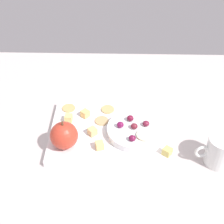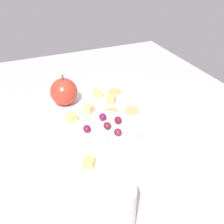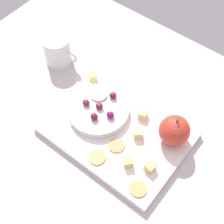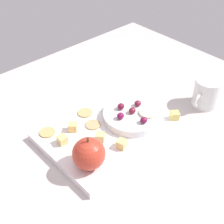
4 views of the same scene
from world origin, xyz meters
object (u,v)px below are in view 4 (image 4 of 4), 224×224
(apple_whole, at_px, (89,154))
(cheese_cube_2, at_px, (62,140))
(cheese_cube_1, at_px, (122,144))
(grape_4, at_px, (132,111))
(serving_dish, at_px, (132,115))
(cracker_2, at_px, (85,113))
(grape_0, at_px, (121,106))
(platter, at_px, (111,130))
(grape_2, at_px, (138,103))
(cheese_cube_3, at_px, (175,115))
(cracker_1, at_px, (93,125))
(cheese_cube_0, at_px, (100,137))
(apple_slice_0, at_px, (148,113))
(grape_1, at_px, (144,120))
(cheese_cube_4, at_px, (73,127))
(grape_3, at_px, (120,116))
(cup, at_px, (207,93))
(cracker_0, at_px, (47,132))

(apple_whole, distance_m, cheese_cube_2, 0.11)
(cheese_cube_1, xyz_separation_m, grape_4, (0.09, 0.06, 0.02))
(serving_dish, bearing_deg, apple_whole, -164.94)
(cracker_2, relative_size, grape_0, 2.04)
(platter, distance_m, grape_2, 0.11)
(platter, xyz_separation_m, cheese_cube_1, (-0.03, -0.07, 0.02))
(cheese_cube_3, bearing_deg, platter, 149.63)
(cheese_cube_3, distance_m, cracker_2, 0.25)
(cracker_1, xyz_separation_m, grape_4, (0.09, -0.05, 0.03))
(cheese_cube_0, xyz_separation_m, apple_slice_0, (0.15, -0.03, 0.01))
(cheese_cube_0, distance_m, grape_2, 0.15)
(grape_1, bearing_deg, cheese_cube_4, 139.09)
(platter, relative_size, cheese_cube_2, 16.07)
(grape_0, height_order, grape_2, grape_0)
(grape_3, bearing_deg, cheese_cube_3, -32.91)
(grape_0, bearing_deg, cheese_cube_4, 163.71)
(apple_whole, relative_size, grape_1, 3.84)
(cheese_cube_2, distance_m, cheese_cube_4, 0.05)
(serving_dish, xyz_separation_m, cheese_cube_0, (-0.12, -0.01, 0.00))
(apple_whole, bearing_deg, grape_1, 0.84)
(platter, height_order, cup, cup)
(cracker_0, bearing_deg, apple_whole, -86.19)
(platter, distance_m, cheese_cube_2, 0.13)
(apple_whole, distance_m, grape_4, 0.20)
(cracker_1, bearing_deg, platter, -53.79)
(cracker_2, distance_m, grape_2, 0.15)
(grape_2, xyz_separation_m, cup, (0.19, -0.09, -0.01))
(grape_0, distance_m, grape_1, 0.08)
(apple_whole, relative_size, cheese_cube_4, 3.53)
(cheese_cube_3, xyz_separation_m, grape_1, (-0.09, 0.03, 0.02))
(grape_0, xyz_separation_m, grape_4, (0.01, -0.03, -0.00))
(cheese_cube_4, height_order, grape_4, grape_4)
(apple_whole, height_order, cup, apple_whole)
(cheese_cube_0, distance_m, cracker_1, 0.06)
(platter, height_order, cracker_1, cracker_1)
(cracker_2, height_order, cup, cup)
(serving_dish, height_order, grape_0, grape_0)
(apple_whole, height_order, grape_3, apple_whole)
(cheese_cube_4, bearing_deg, cheese_cube_3, -32.77)
(cheese_cube_4, xyz_separation_m, grape_2, (0.18, -0.06, 0.02))
(cracker_1, height_order, grape_2, grape_2)
(cheese_cube_4, xyz_separation_m, cracker_0, (-0.06, 0.04, -0.01))
(platter, bearing_deg, cup, -18.15)
(cheese_cube_1, distance_m, cheese_cube_2, 0.15)
(cracker_2, relative_size, grape_4, 2.04)
(cheese_cube_2, relative_size, apple_slice_0, 0.48)
(cracker_0, distance_m, grape_4, 0.23)
(apple_whole, bearing_deg, serving_dish, 15.06)
(cheese_cube_2, distance_m, grape_4, 0.20)
(serving_dish, bearing_deg, cheese_cube_1, -148.26)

